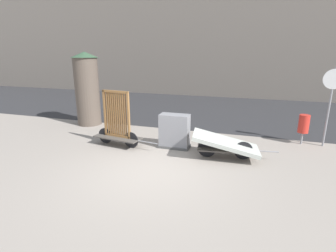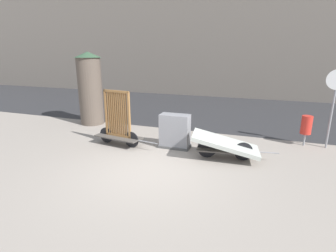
{
  "view_description": "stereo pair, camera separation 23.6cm",
  "coord_description": "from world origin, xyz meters",
  "px_view_note": "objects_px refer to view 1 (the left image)",
  "views": [
    {
      "loc": [
        2.41,
        -5.9,
        3.07
      ],
      "look_at": [
        0.0,
        1.56,
        0.84
      ],
      "focal_mm": 28.0,
      "sensor_mm": 36.0,
      "label": 1
    },
    {
      "loc": [
        2.64,
        -5.83,
        3.07
      ],
      "look_at": [
        0.0,
        1.56,
        0.84
      ],
      "focal_mm": 28.0,
      "sensor_mm": 36.0,
      "label": 2
    }
  ],
  "objects_px": {
    "utility_cabinet": "(174,132)",
    "trash_bin": "(304,124)",
    "bike_cart_with_bedframe": "(117,127)",
    "sign_post": "(331,95)",
    "bike_cart_with_mattress": "(225,144)",
    "advertising_column": "(87,88)"
  },
  "relations": [
    {
      "from": "advertising_column",
      "to": "trash_bin",
      "type": "bearing_deg",
      "value": -0.0
    },
    {
      "from": "sign_post",
      "to": "bike_cart_with_mattress",
      "type": "bearing_deg",
      "value": -145.72
    },
    {
      "from": "trash_bin",
      "to": "utility_cabinet",
      "type": "bearing_deg",
      "value": -157.79
    },
    {
      "from": "sign_post",
      "to": "advertising_column",
      "type": "xyz_separation_m",
      "value": [
        -9.13,
        0.01,
        -0.17
      ]
    },
    {
      "from": "utility_cabinet",
      "to": "bike_cart_with_mattress",
      "type": "bearing_deg",
      "value": -13.83
    },
    {
      "from": "utility_cabinet",
      "to": "trash_bin",
      "type": "height_order",
      "value": "utility_cabinet"
    },
    {
      "from": "bike_cart_with_bedframe",
      "to": "sign_post",
      "type": "xyz_separation_m",
      "value": [
        6.61,
        2.07,
        1.08
      ]
    },
    {
      "from": "bike_cart_with_mattress",
      "to": "sign_post",
      "type": "relative_size",
      "value": 0.97
    },
    {
      "from": "bike_cart_with_bedframe",
      "to": "bike_cart_with_mattress",
      "type": "relative_size",
      "value": 0.93
    },
    {
      "from": "bike_cart_with_mattress",
      "to": "utility_cabinet",
      "type": "height_order",
      "value": "utility_cabinet"
    },
    {
      "from": "utility_cabinet",
      "to": "trash_bin",
      "type": "bearing_deg",
      "value": 22.21
    },
    {
      "from": "bike_cart_with_mattress",
      "to": "advertising_column",
      "type": "xyz_separation_m",
      "value": [
        -6.08,
        2.08,
        1.12
      ]
    },
    {
      "from": "bike_cart_with_mattress",
      "to": "sign_post",
      "type": "distance_m",
      "value": 3.9
    },
    {
      "from": "bike_cart_with_bedframe",
      "to": "trash_bin",
      "type": "height_order",
      "value": "bike_cart_with_bedframe"
    },
    {
      "from": "advertising_column",
      "to": "bike_cart_with_mattress",
      "type": "bearing_deg",
      "value": -18.9
    },
    {
      "from": "bike_cart_with_mattress",
      "to": "trash_bin",
      "type": "distance_m",
      "value": 3.17
    },
    {
      "from": "trash_bin",
      "to": "bike_cart_with_mattress",
      "type": "bearing_deg",
      "value": -138.8
    },
    {
      "from": "bike_cart_with_bedframe",
      "to": "advertising_column",
      "type": "height_order",
      "value": "advertising_column"
    },
    {
      "from": "bike_cart_with_bedframe",
      "to": "trash_bin",
      "type": "xyz_separation_m",
      "value": [
        5.94,
        2.08,
        0.06
      ]
    },
    {
      "from": "utility_cabinet",
      "to": "trash_bin",
      "type": "distance_m",
      "value": 4.41
    },
    {
      "from": "bike_cart_with_mattress",
      "to": "utility_cabinet",
      "type": "bearing_deg",
      "value": 158.21
    },
    {
      "from": "bike_cart_with_bedframe",
      "to": "sign_post",
      "type": "bearing_deg",
      "value": 25.4
    }
  ]
}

